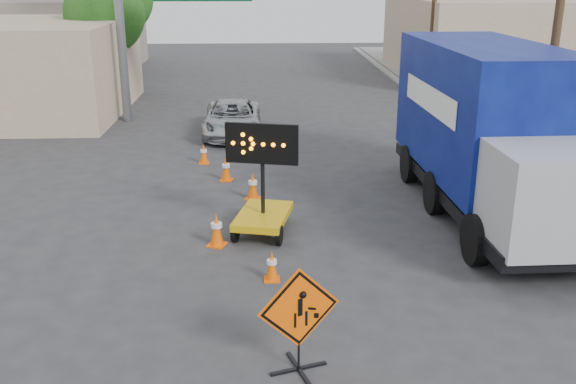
{
  "coord_description": "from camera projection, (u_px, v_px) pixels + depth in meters",
  "views": [
    {
      "loc": [
        -0.86,
        -9.19,
        5.96
      ],
      "look_at": [
        -0.28,
        3.65,
        1.57
      ],
      "focal_mm": 40.0,
      "sensor_mm": 36.0,
      "label": 1
    }
  ],
  "objects": [
    {
      "name": "utility_pole_far",
      "position": [
        435.0,
        0.0,
        32.17
      ],
      "size": [
        1.8,
        0.26,
        9.0
      ],
      "color": "#48371E",
      "rests_on": "ground"
    },
    {
      "name": "cone_b",
      "position": [
        217.0,
        229.0,
        14.71
      ],
      "size": [
        0.52,
        0.52,
        0.79
      ],
      "rotation": [
        0.0,
        0.0,
        -0.39
      ],
      "color": "#F55905",
      "rests_on": "ground"
    },
    {
      "name": "arrow_board",
      "position": [
        263.0,
        209.0,
        15.38
      ],
      "size": [
        1.69,
        2.11,
        2.71
      ],
      "rotation": [
        0.0,
        0.0,
        -0.23
      ],
      "color": "#CD9C0B",
      "rests_on": "ground"
    },
    {
      "name": "tree_left_near",
      "position": [
        105.0,
        14.0,
        29.77
      ],
      "size": [
        3.71,
        3.71,
        6.03
      ],
      "color": "#48371E",
      "rests_on": "ground"
    },
    {
      "name": "building_right_far",
      "position": [
        487.0,
        37.0,
        38.82
      ],
      "size": [
        10.0,
        14.0,
        4.6
      ],
      "primitive_type": "cube",
      "color": "tan",
      "rests_on": "ground"
    },
    {
      "name": "curb_right",
      "position": [
        466.0,
        132.0,
        25.12
      ],
      "size": [
        0.4,
        60.0,
        0.12
      ],
      "primitive_type": "cube",
      "color": "gray",
      "rests_on": "ground"
    },
    {
      "name": "pickup_truck",
      "position": [
        232.0,
        118.0,
        24.82
      ],
      "size": [
        2.16,
        4.66,
        1.29
      ],
      "primitive_type": "imported",
      "rotation": [
        0.0,
        0.0,
        0.0
      ],
      "color": "#B2B4B9",
      "rests_on": "ground"
    },
    {
      "name": "construction_sign",
      "position": [
        299.0,
        318.0,
        9.87
      ],
      "size": [
        1.29,
        0.92,
        1.78
      ],
      "rotation": [
        0.0,
        0.0,
        0.31
      ],
      "color": "black",
      "rests_on": "ground"
    },
    {
      "name": "ground",
      "position": [
        315.0,
        352.0,
        10.65
      ],
      "size": [
        100.0,
        100.0,
        0.0
      ],
      "primitive_type": "plane",
      "color": "#2D2D30",
      "rests_on": "ground"
    },
    {
      "name": "cone_c",
      "position": [
        253.0,
        186.0,
        17.76
      ],
      "size": [
        0.51,
        0.51,
        0.76
      ],
      "rotation": [
        0.0,
        0.0,
        -0.41
      ],
      "color": "#F55905",
      "rests_on": "ground"
    },
    {
      "name": "sidewalk_right",
      "position": [
        523.0,
        131.0,
        25.21
      ],
      "size": [
        4.0,
        60.0,
        0.15
      ],
      "primitive_type": "cube",
      "color": "gray",
      "rests_on": "ground"
    },
    {
      "name": "utility_pole_near",
      "position": [
        558.0,
        19.0,
        18.93
      ],
      "size": [
        1.8,
        0.26,
        9.0
      ],
      "color": "#48371E",
      "rests_on": "ground"
    },
    {
      "name": "cone_e",
      "position": [
        204.0,
        154.0,
        21.13
      ],
      "size": [
        0.36,
        0.36,
        0.67
      ],
      "rotation": [
        0.0,
        0.0,
        0.06
      ],
      "color": "#F55905",
      "rests_on": "ground"
    },
    {
      "name": "storefront_left_far",
      "position": [
        40.0,
        35.0,
        41.46
      ],
      "size": [
        12.0,
        10.0,
        4.4
      ],
      "primitive_type": "cube",
      "color": "gray",
      "rests_on": "ground"
    },
    {
      "name": "cone_a",
      "position": [
        272.0,
        266.0,
        13.05
      ],
      "size": [
        0.33,
        0.33,
        0.64
      ],
      "rotation": [
        0.0,
        0.0,
        -0.0
      ],
      "color": "#F55905",
      "rests_on": "ground"
    },
    {
      "name": "cone_d",
      "position": [
        226.0,
        169.0,
        19.38
      ],
      "size": [
        0.43,
        0.43,
        0.73
      ],
      "rotation": [
        0.0,
        0.0,
        -0.18
      ],
      "color": "#F55905",
      "rests_on": "ground"
    },
    {
      "name": "box_truck",
      "position": [
        489.0,
        140.0,
        16.29
      ],
      "size": [
        3.05,
        9.09,
        4.29
      ],
      "rotation": [
        0.0,
        0.0,
        0.02
      ],
      "color": "black",
      "rests_on": "ground"
    }
  ]
}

